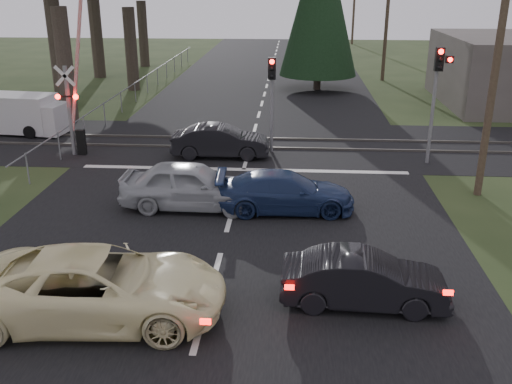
# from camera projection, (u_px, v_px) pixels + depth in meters

# --- Properties ---
(ground) EXTENTS (120.00, 120.00, 0.00)m
(ground) POSITION_uv_depth(u_px,v_px,m) (217.00, 267.00, 15.10)
(ground) COLOR #243317
(ground) RESTS_ON ground
(road) EXTENTS (14.00, 100.00, 0.01)m
(road) POSITION_uv_depth(u_px,v_px,m) (247.00, 156.00, 24.43)
(road) COLOR black
(road) RESTS_ON ground
(rail_corridor) EXTENTS (120.00, 8.00, 0.01)m
(rail_corridor) POSITION_uv_depth(u_px,v_px,m) (251.00, 144.00, 26.30)
(rail_corridor) COLOR black
(rail_corridor) RESTS_ON ground
(stop_line) EXTENTS (13.00, 0.35, 0.00)m
(stop_line) POSITION_uv_depth(u_px,v_px,m) (244.00, 169.00, 22.75)
(stop_line) COLOR silver
(stop_line) RESTS_ON ground
(rail_near) EXTENTS (120.00, 0.12, 0.10)m
(rail_near) POSITION_uv_depth(u_px,v_px,m) (249.00, 148.00, 25.54)
(rail_near) COLOR #59544C
(rail_near) RESTS_ON ground
(rail_far) EXTENTS (120.00, 0.12, 0.10)m
(rail_far) POSITION_uv_depth(u_px,v_px,m) (252.00, 138.00, 27.03)
(rail_far) COLOR #59544C
(rail_far) RESTS_ON ground
(crossing_signal) EXTENTS (1.62, 0.38, 6.96)m
(crossing_signal) POSITION_uv_depth(u_px,v_px,m) (74.00, 108.00, 23.97)
(crossing_signal) COLOR slate
(crossing_signal) RESTS_ON ground
(traffic_signal_right) EXTENTS (0.68, 0.48, 4.70)m
(traffic_signal_right) POSITION_uv_depth(u_px,v_px,m) (438.00, 83.00, 22.31)
(traffic_signal_right) COLOR slate
(traffic_signal_right) RESTS_ON ground
(traffic_signal_center) EXTENTS (0.32, 0.48, 4.10)m
(traffic_signal_center) POSITION_uv_depth(u_px,v_px,m) (272.00, 89.00, 24.02)
(traffic_signal_center) COLOR slate
(traffic_signal_center) RESTS_ON ground
(utility_pole_near) EXTENTS (1.80, 0.26, 9.00)m
(utility_pole_near) POSITION_uv_depth(u_px,v_px,m) (497.00, 59.00, 18.51)
(utility_pole_near) COLOR #4C3D2D
(utility_pole_near) RESTS_ON ground
(utility_pole_mid) EXTENTS (1.80, 0.26, 9.00)m
(utility_pole_mid) POSITION_uv_depth(u_px,v_px,m) (387.00, 14.00, 40.92)
(utility_pole_mid) COLOR #4C3D2D
(utility_pole_mid) RESTS_ON ground
(utility_pole_far) EXTENTS (1.80, 0.26, 9.00)m
(utility_pole_far) POSITION_uv_depth(u_px,v_px,m) (354.00, 1.00, 64.26)
(utility_pole_far) COLOR #4C3D2D
(utility_pole_far) RESTS_ON ground
(fence_left) EXTENTS (0.10, 36.00, 1.20)m
(fence_left) POSITION_uv_depth(u_px,v_px,m) (142.00, 97.00, 36.59)
(fence_left) COLOR slate
(fence_left) RESTS_ON ground
(cream_coupe) EXTENTS (5.83, 2.97, 1.58)m
(cream_coupe) POSITION_uv_depth(u_px,v_px,m) (98.00, 286.00, 12.62)
(cream_coupe) COLOR #F4E9AF
(cream_coupe) RESTS_ON ground
(dark_hatchback) EXTENTS (3.88, 1.48, 1.26)m
(dark_hatchback) POSITION_uv_depth(u_px,v_px,m) (364.00, 280.00, 13.18)
(dark_hatchback) COLOR black
(dark_hatchback) RESTS_ON ground
(silver_car) EXTENTS (4.62, 1.92, 1.56)m
(silver_car) POSITION_uv_depth(u_px,v_px,m) (191.00, 185.00, 18.75)
(silver_car) COLOR #9EA2A6
(silver_car) RESTS_ON ground
(blue_sedan) EXTENTS (4.58, 2.06, 1.30)m
(blue_sedan) POSITION_uv_depth(u_px,v_px,m) (285.00, 192.00, 18.55)
(blue_sedan) COLOR navy
(blue_sedan) RESTS_ON ground
(dark_car_far) EXTENTS (4.16, 1.54, 1.36)m
(dark_car_far) POSITION_uv_depth(u_px,v_px,m) (221.00, 141.00, 24.17)
(dark_car_far) COLOR black
(dark_car_far) RESTS_ON ground
(white_van) EXTENTS (5.04, 2.29, 1.91)m
(white_van) POSITION_uv_depth(u_px,v_px,m) (18.00, 114.00, 27.80)
(white_van) COLOR silver
(white_van) RESTS_ON ground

